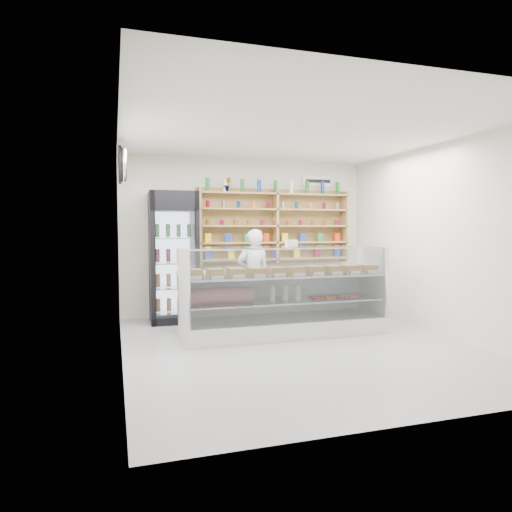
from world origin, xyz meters
name	(u,v)px	position (x,y,z in m)	size (l,w,h in m)	color
room	(300,241)	(0.00, 0.00, 1.40)	(5.00, 5.00, 5.00)	#99999D
display_counter	(283,310)	(0.04, 0.71, 0.36)	(2.98, 0.89, 1.30)	white
shop_worker	(253,275)	(-0.09, 1.80, 0.77)	(0.56, 0.37, 1.54)	silver
drinks_cooler	(173,257)	(-1.38, 2.13, 1.08)	(0.80, 0.78, 2.16)	black
wall_shelving	(275,226)	(0.50, 2.34, 1.59)	(2.84, 0.28, 1.33)	#A27F4C
potted_plant	(227,185)	(-0.40, 2.34, 2.32)	(0.14, 0.11, 0.26)	#1E6626
security_mirror	(124,165)	(-2.17, 1.20, 2.45)	(0.15, 0.50, 0.50)	silver
wall_sign	(318,181)	(1.40, 2.47, 2.45)	(0.62, 0.03, 0.20)	white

